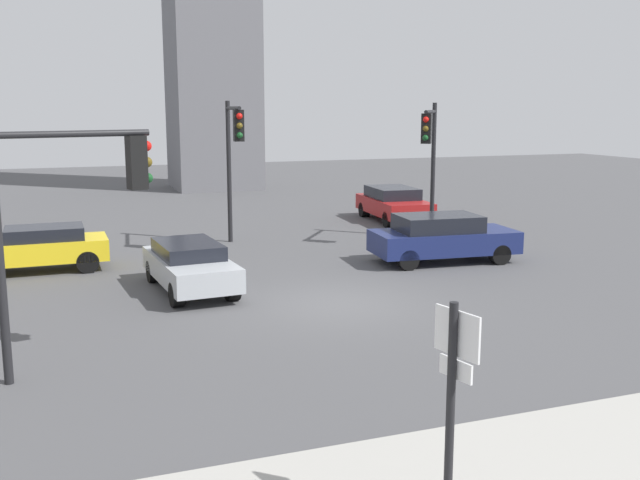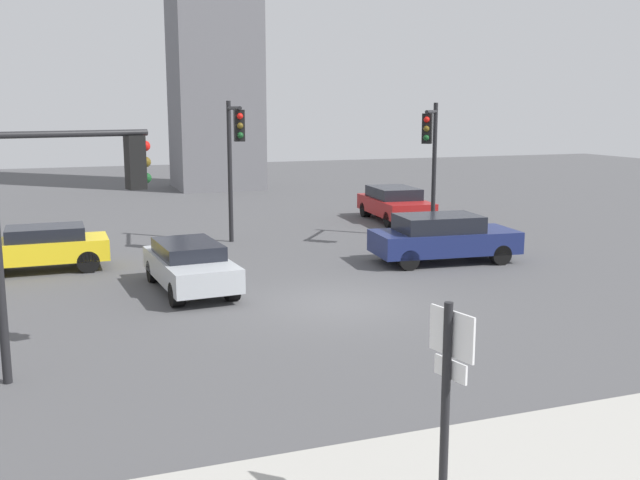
# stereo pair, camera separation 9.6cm
# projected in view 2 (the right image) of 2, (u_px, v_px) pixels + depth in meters

# --- Properties ---
(ground_plane) EXTENTS (91.98, 91.98, 0.00)m
(ground_plane) POSITION_uv_depth(u_px,v_px,m) (337.00, 304.00, 18.00)
(ground_plane) COLOR #4C4C4F
(direction_sign) EXTENTS (0.20, 0.66, 2.59)m
(direction_sign) POSITION_uv_depth(u_px,v_px,m) (447.00, 390.00, 8.00)
(direction_sign) COLOR black
(direction_sign) RESTS_ON ground_plane
(traffic_light_0) EXTENTS (2.80, 0.84, 4.51)m
(traffic_light_0) POSITION_uv_depth(u_px,v_px,m) (73.00, 196.00, 12.99)
(traffic_light_0) COLOR black
(traffic_light_0) RESTS_ON ground_plane
(traffic_light_1) EXTENTS (0.50, 2.86, 5.02)m
(traffic_light_1) POSITION_uv_depth(u_px,v_px,m) (234.00, 145.00, 24.50)
(traffic_light_1) COLOR black
(traffic_light_1) RESTS_ON ground_plane
(traffic_light_2) EXTENTS (1.62, 2.17, 4.96)m
(traffic_light_2) POSITION_uv_depth(u_px,v_px,m) (431.00, 146.00, 25.47)
(traffic_light_2) COLOR black
(traffic_light_2) RESTS_ON ground_plane
(car_0) EXTENTS (4.64, 2.32, 1.50)m
(car_0) POSITION_uv_depth(u_px,v_px,m) (443.00, 237.00, 22.74)
(car_0) COLOR navy
(car_0) RESTS_ON ground_plane
(car_1) EXTENTS (3.92, 1.68, 1.33)m
(car_1) POSITION_uv_depth(u_px,v_px,m) (41.00, 247.00, 21.50)
(car_1) COLOR yellow
(car_1) RESTS_ON ground_plane
(car_2) EXTENTS (1.98, 4.20, 1.28)m
(car_2) POSITION_uv_depth(u_px,v_px,m) (190.00, 265.00, 19.22)
(car_2) COLOR #ADB2B7
(car_2) RESTS_ON ground_plane
(car_4) EXTENTS (2.32, 4.58, 1.43)m
(car_4) POSITION_uv_depth(u_px,v_px,m) (395.00, 203.00, 30.97)
(car_4) COLOR maroon
(car_4) RESTS_ON ground_plane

